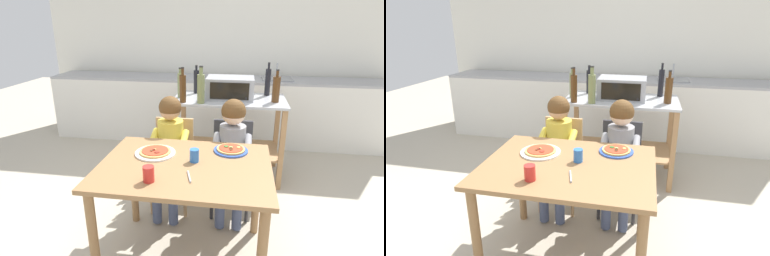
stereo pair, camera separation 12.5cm
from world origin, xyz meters
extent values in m
plane|color=#B7AD99|center=(0.00, 1.12, 0.00)|extent=(11.22, 11.22, 0.00)
cube|color=white|center=(0.00, 2.86, 1.35)|extent=(5.15, 0.12, 2.70)
cube|color=silver|center=(0.00, 2.45, 0.43)|extent=(4.63, 0.60, 0.87)
cube|color=#9E9EA3|center=(0.00, 2.45, 0.88)|extent=(4.63, 0.60, 0.03)
cube|color=gray|center=(0.81, 2.45, 0.89)|extent=(0.40, 0.33, 0.02)
cylinder|color=#B7BABF|center=(0.81, 2.57, 1.00)|extent=(0.02, 0.02, 0.20)
cube|color=#B7BABF|center=(0.22, 1.38, 0.86)|extent=(1.16, 0.63, 0.02)
cube|color=#AD7F51|center=(0.22, 1.38, 0.31)|extent=(1.07, 0.58, 0.02)
cube|color=#AD7F51|center=(-0.32, 1.11, 0.42)|extent=(0.05, 0.05, 0.85)
cube|color=#AD7F51|center=(0.77, 1.11, 0.42)|extent=(0.05, 0.05, 0.85)
cube|color=#AD7F51|center=(-0.32, 1.65, 0.42)|extent=(0.05, 0.05, 0.85)
cube|color=#AD7F51|center=(0.77, 1.65, 0.42)|extent=(0.05, 0.05, 0.85)
cube|color=#999BA0|center=(0.23, 1.39, 0.98)|extent=(0.48, 0.33, 0.22)
cube|color=black|center=(0.23, 1.22, 0.98)|extent=(0.39, 0.01, 0.17)
cylinder|color=black|center=(0.40, 1.22, 0.92)|extent=(0.02, 0.01, 0.02)
cylinder|color=black|center=(-0.16, 1.57, 1.00)|extent=(0.06, 0.06, 0.25)
cylinder|color=black|center=(-0.16, 1.57, 1.15)|extent=(0.02, 0.02, 0.04)
cylinder|color=black|center=(-0.16, 1.57, 1.18)|extent=(0.03, 0.03, 0.01)
cylinder|color=olive|center=(-0.05, 1.14, 1.01)|extent=(0.07, 0.07, 0.28)
cylinder|color=olive|center=(-0.05, 1.14, 1.19)|extent=(0.04, 0.04, 0.07)
cylinder|color=black|center=(-0.05, 1.14, 1.23)|extent=(0.04, 0.04, 0.01)
cylinder|color=black|center=(0.62, 1.58, 1.02)|extent=(0.06, 0.06, 0.29)
cylinder|color=black|center=(0.62, 1.58, 1.19)|extent=(0.02, 0.02, 0.06)
cylinder|color=black|center=(0.62, 1.58, 1.22)|extent=(0.03, 0.03, 0.01)
cylinder|color=#4C2D14|center=(-0.23, 1.14, 1.01)|extent=(0.07, 0.07, 0.27)
cylinder|color=#4C2D14|center=(-0.23, 1.14, 1.18)|extent=(0.03, 0.03, 0.07)
cylinder|color=black|center=(-0.23, 1.14, 1.22)|extent=(0.03, 0.03, 0.01)
cylinder|color=olive|center=(-0.29, 1.35, 1.00)|extent=(0.06, 0.06, 0.26)
cylinder|color=olive|center=(-0.29, 1.35, 1.15)|extent=(0.03, 0.03, 0.05)
cylinder|color=black|center=(-0.29, 1.35, 1.18)|extent=(0.03, 0.03, 0.01)
cylinder|color=#4C2D14|center=(0.68, 1.30, 1.00)|extent=(0.07, 0.07, 0.25)
cylinder|color=#4C2D14|center=(0.68, 1.30, 1.16)|extent=(0.03, 0.03, 0.06)
cylinder|color=black|center=(0.68, 1.30, 1.19)|extent=(0.03, 0.03, 0.01)
cube|color=olive|center=(0.00, 0.00, 0.74)|extent=(1.13, 0.86, 0.03)
cylinder|color=olive|center=(-0.51, -0.37, 0.36)|extent=(0.06, 0.06, 0.72)
cylinder|color=olive|center=(-0.51, 0.37, 0.36)|extent=(0.06, 0.06, 0.72)
cylinder|color=olive|center=(0.51, 0.37, 0.36)|extent=(0.06, 0.06, 0.72)
cube|color=tan|center=(-0.24, 0.62, 0.44)|extent=(0.36, 0.36, 0.04)
cube|color=tan|center=(-0.24, 0.78, 0.63)|extent=(0.34, 0.03, 0.38)
cylinder|color=tan|center=(-0.09, 0.47, 0.22)|extent=(0.03, 0.03, 0.42)
cylinder|color=tan|center=(-0.39, 0.47, 0.22)|extent=(0.03, 0.03, 0.42)
cylinder|color=tan|center=(-0.09, 0.77, 0.22)|extent=(0.03, 0.03, 0.42)
cylinder|color=tan|center=(-0.39, 0.77, 0.22)|extent=(0.03, 0.03, 0.42)
cube|color=#333338|center=(0.29, 0.64, 0.44)|extent=(0.36, 0.36, 0.04)
cube|color=#333338|center=(0.29, 0.80, 0.63)|extent=(0.34, 0.03, 0.38)
cylinder|color=#333338|center=(0.44, 0.49, 0.22)|extent=(0.03, 0.03, 0.42)
cylinder|color=#333338|center=(0.14, 0.49, 0.22)|extent=(0.03, 0.03, 0.42)
cylinder|color=#333338|center=(0.44, 0.79, 0.22)|extent=(0.03, 0.03, 0.42)
cylinder|color=#333338|center=(0.14, 0.79, 0.22)|extent=(0.03, 0.03, 0.42)
cube|color=#424C6B|center=(-0.17, 0.48, 0.48)|extent=(0.10, 0.30, 0.10)
cylinder|color=#424C6B|center=(-0.17, 0.35, 0.24)|extent=(0.08, 0.08, 0.44)
cube|color=#424C6B|center=(-0.31, 0.48, 0.48)|extent=(0.10, 0.30, 0.10)
cylinder|color=#424C6B|center=(-0.31, 0.35, 0.24)|extent=(0.08, 0.08, 0.44)
cylinder|color=yellow|center=(-0.11, 0.52, 0.70)|extent=(0.06, 0.26, 0.15)
cylinder|color=yellow|center=(-0.37, 0.52, 0.70)|extent=(0.06, 0.26, 0.15)
cylinder|color=yellow|center=(-0.24, 0.62, 0.66)|extent=(0.22, 0.22, 0.36)
sphere|color=tan|center=(-0.24, 0.62, 0.95)|extent=(0.18, 0.18, 0.18)
sphere|color=brown|center=(-0.24, 0.62, 0.96)|extent=(0.19, 0.19, 0.19)
cube|color=#424C6B|center=(0.36, 0.50, 0.48)|extent=(0.10, 0.30, 0.10)
cylinder|color=#424C6B|center=(0.36, 0.37, 0.24)|extent=(0.08, 0.08, 0.44)
cube|color=#424C6B|center=(0.22, 0.50, 0.48)|extent=(0.10, 0.30, 0.10)
cylinder|color=#424C6B|center=(0.22, 0.37, 0.24)|extent=(0.08, 0.08, 0.44)
cylinder|color=gray|center=(0.42, 0.54, 0.69)|extent=(0.06, 0.26, 0.15)
cylinder|color=gray|center=(0.16, 0.54, 0.69)|extent=(0.06, 0.26, 0.15)
cylinder|color=gray|center=(0.29, 0.64, 0.65)|extent=(0.22, 0.22, 0.35)
sphere|color=beige|center=(0.29, 0.64, 0.93)|extent=(0.19, 0.19, 0.19)
sphere|color=brown|center=(0.29, 0.64, 0.95)|extent=(0.20, 0.20, 0.20)
cylinder|color=white|center=(-0.24, 0.13, 0.76)|extent=(0.29, 0.29, 0.01)
cylinder|color=tan|center=(-0.24, 0.13, 0.77)|extent=(0.22, 0.22, 0.01)
cylinder|color=#B23D23|center=(-0.24, 0.13, 0.78)|extent=(0.19, 0.19, 0.00)
cylinder|color=maroon|center=(-0.21, 0.10, 0.78)|extent=(0.04, 0.04, 0.01)
cylinder|color=#563319|center=(-0.26, 0.12, 0.78)|extent=(0.02, 0.02, 0.01)
cylinder|color=maroon|center=(-0.25, 0.13, 0.78)|extent=(0.03, 0.03, 0.01)
cylinder|color=#DBC666|center=(-0.24, 0.14, 0.78)|extent=(0.02, 0.02, 0.01)
cylinder|color=#3356B7|center=(0.29, 0.26, 0.76)|extent=(0.25, 0.25, 0.01)
cylinder|color=tan|center=(0.29, 0.26, 0.77)|extent=(0.20, 0.20, 0.01)
cylinder|color=#B23D23|center=(0.29, 0.26, 0.78)|extent=(0.17, 0.17, 0.00)
cylinder|color=#563319|center=(0.29, 0.25, 0.78)|extent=(0.02, 0.02, 0.01)
cylinder|color=#DBC666|center=(0.35, 0.27, 0.78)|extent=(0.03, 0.03, 0.01)
cylinder|color=#386628|center=(0.26, 0.28, 0.78)|extent=(0.03, 0.03, 0.01)
cylinder|color=#563319|center=(0.29, 0.22, 0.78)|extent=(0.02, 0.02, 0.01)
cylinder|color=#DBC666|center=(0.29, 0.26, 0.78)|extent=(0.03, 0.03, 0.01)
cylinder|color=blue|center=(0.06, 0.05, 0.80)|extent=(0.06, 0.06, 0.09)
cylinder|color=red|center=(-0.17, -0.26, 0.80)|extent=(0.07, 0.07, 0.10)
cylinder|color=#B7BABF|center=(0.06, -0.17, 0.76)|extent=(0.05, 0.14, 0.01)
camera|label=1|loc=(0.34, -1.83, 1.66)|focal=29.16mm
camera|label=2|loc=(0.47, -1.81, 1.66)|focal=29.16mm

